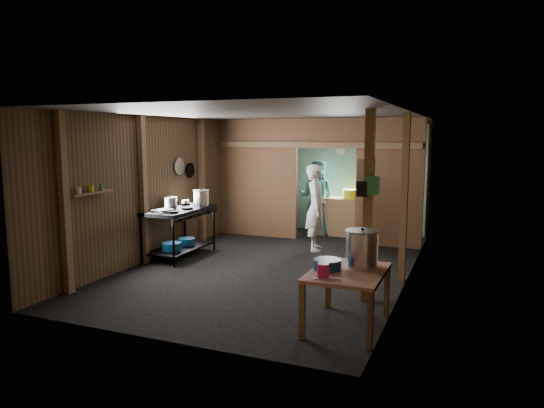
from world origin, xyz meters
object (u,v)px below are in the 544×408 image
at_px(gas_range, 180,233).
at_px(pink_bucket, 323,271).
at_px(stock_pot, 362,249).
at_px(yellow_tub, 351,194).
at_px(cook, 316,208).
at_px(prep_table, 347,299).
at_px(stove_pot_large, 201,198).

xyz_separation_m(gas_range, pink_bucket, (3.52, -2.56, 0.31)).
distance_m(stock_pot, yellow_tub, 5.22).
relative_size(pink_bucket, cook, 0.10).
xyz_separation_m(gas_range, prep_table, (3.71, -2.17, -0.11)).
bearing_deg(stove_pot_large, pink_bucket, -42.64).
xyz_separation_m(gas_range, yellow_tub, (2.50, 3.10, 0.50)).
bearing_deg(yellow_tub, stock_pot, -75.32).
height_order(pink_bucket, yellow_tub, yellow_tub).
bearing_deg(pink_bucket, stock_pot, 63.80).
bearing_deg(stove_pot_large, prep_table, -37.30).
bearing_deg(prep_table, cook, 112.61).
height_order(gas_range, prep_table, gas_range).
height_order(yellow_tub, cook, cook).
bearing_deg(stock_pot, pink_bucket, -116.20).
distance_m(gas_range, cook, 2.67).
relative_size(stove_pot_large, pink_bucket, 1.93).
distance_m(stove_pot_large, pink_bucket, 4.57).
relative_size(stock_pot, yellow_tub, 1.29).
xyz_separation_m(gas_range, stock_pot, (3.82, -1.95, 0.44)).
height_order(pink_bucket, cook, cook).
bearing_deg(stock_pot, prep_table, -116.89).
height_order(stock_pot, pink_bucket, stock_pot).
relative_size(stock_pot, cook, 0.28).
bearing_deg(yellow_tub, prep_table, -77.11).
height_order(prep_table, pink_bucket, pink_bucket).
xyz_separation_m(gas_range, cook, (2.20, 1.46, 0.39)).
bearing_deg(yellow_tub, cook, -100.49).
height_order(gas_range, cook, cook).
relative_size(prep_table, stock_pot, 2.44).
xyz_separation_m(prep_table, pink_bucket, (-0.19, -0.39, 0.42)).
relative_size(gas_range, pink_bucket, 9.40).
bearing_deg(stove_pot_large, gas_range, -108.02).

